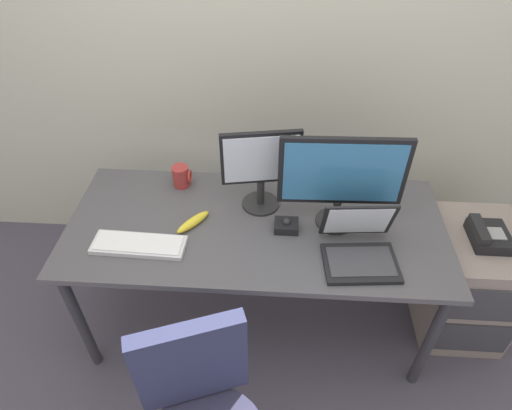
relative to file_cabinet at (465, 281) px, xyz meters
The scene contains 12 objects.
ground_plane 1.15m from the file_cabinet, behind, with size 8.00×8.00×0.00m, color #494453.
back_wall 1.68m from the file_cabinet, 149.01° to the left, with size 6.00×0.10×2.80m, color beige.
desk 1.16m from the file_cabinet, behind, with size 1.76×0.77×0.74m.
file_cabinet is the anchor object (origin of this frame).
desk_phone 0.36m from the file_cabinet, 116.78° to the right, with size 0.17×0.20×0.09m.
monitor_main 1.01m from the file_cabinet, behind, with size 0.55×0.18×0.46m.
monitor_side 1.27m from the file_cabinet, behind, with size 0.36×0.18×0.41m.
keyboard 1.68m from the file_cabinet, behind, with size 0.41×0.15×0.03m.
laptop 0.84m from the file_cabinet, 159.88° to the right, with size 0.33×0.32×0.23m.
trackball_mouse 1.06m from the file_cabinet, behind, with size 0.11×0.09×0.07m.
coffee_mug 1.59m from the file_cabinet, behind, with size 0.09×0.08×0.11m.
banana 1.46m from the file_cabinet, behind, with size 0.19×0.04×0.04m, color yellow.
Camera 1 is at (0.09, -1.46, 2.14)m, focal length 30.55 mm.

